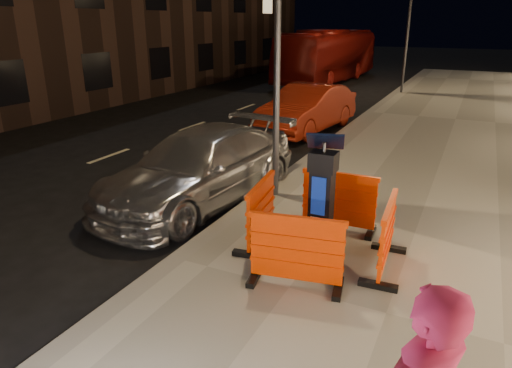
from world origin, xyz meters
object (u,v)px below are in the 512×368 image
at_px(barrier_front, 296,252).
at_px(barrier_kerbside, 261,212).
at_px(barrier_back, 339,201).
at_px(barrier_bldgside, 387,236).
at_px(car_silver, 201,201).
at_px(bus_doubledecker, 328,81).
at_px(car_red, 306,131).
at_px(parking_kiosk, 322,199).

distance_m(barrier_front, barrier_kerbside, 1.34).
relative_size(barrier_back, barrier_bldgside, 1.00).
xyz_separation_m(car_silver, bus_doubledecker, (-3.45, 19.25, 0.00)).
height_order(barrier_bldgside, car_red, barrier_bldgside).
relative_size(barrier_bldgside, car_silver, 0.26).
relative_size(barrier_kerbside, car_red, 0.28).
bearing_deg(barrier_bldgside, car_silver, 67.47).
relative_size(car_silver, car_red, 1.08).
bearing_deg(barrier_kerbside, barrier_bldgside, -97.52).
distance_m(parking_kiosk, car_red, 8.61).
distance_m(barrier_bldgside, car_red, 8.96).
relative_size(barrier_front, barrier_bldgside, 1.00).
bearing_deg(barrier_back, car_silver, 170.11).
bearing_deg(barrier_back, barrier_kerbside, -137.52).
relative_size(barrier_back, bus_doubledecker, 0.12).
relative_size(barrier_back, car_silver, 0.26).
height_order(car_silver, car_red, car_red).
xyz_separation_m(barrier_kerbside, barrier_bldgside, (1.90, 0.00, 0.00)).
bearing_deg(barrier_bldgside, barrier_front, 131.48).
distance_m(barrier_back, car_red, 7.70).
xyz_separation_m(barrier_front, car_silver, (-2.89, 2.27, -0.64)).
height_order(barrier_kerbside, bus_doubledecker, bus_doubledecker).
xyz_separation_m(barrier_kerbside, bus_doubledecker, (-5.39, 20.57, -0.64)).
distance_m(barrier_front, bus_doubledecker, 22.44).
height_order(parking_kiosk, barrier_back, parking_kiosk).
relative_size(barrier_kerbside, barrier_bldgside, 1.00).
bearing_deg(bus_doubledecker, barrier_kerbside, -72.12).
height_order(barrier_front, car_red, barrier_front).
xyz_separation_m(car_silver, car_red, (-0.19, 6.65, 0.00)).
bearing_deg(barrier_kerbside, parking_kiosk, -97.52).
bearing_deg(car_silver, barrier_back, -0.01).
bearing_deg(barrier_kerbside, car_red, 7.49).
distance_m(parking_kiosk, car_silver, 3.34).
bearing_deg(barrier_front, bus_doubledecker, 95.90).
bearing_deg(car_silver, barrier_front, -30.80).
distance_m(barrier_front, car_silver, 3.74).
height_order(parking_kiosk, barrier_bldgside, parking_kiosk).
relative_size(barrier_back, car_red, 0.28).
bearing_deg(car_red, car_silver, -81.12).
height_order(barrier_back, barrier_bldgside, same).
height_order(parking_kiosk, car_red, parking_kiosk).
bearing_deg(car_red, barrier_kerbside, -67.77).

